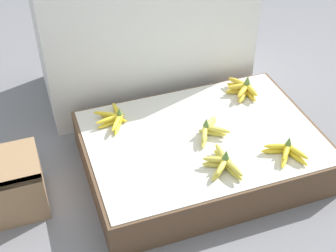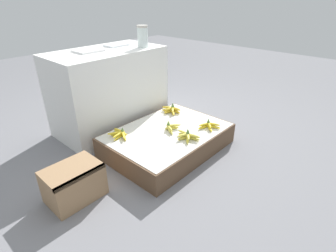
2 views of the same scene
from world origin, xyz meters
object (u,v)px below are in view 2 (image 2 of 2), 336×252
at_px(banana_bunch_front_midleft, 187,136).
at_px(glass_jar, 143,36).
at_px(banana_bunch_front_midright, 209,126).
at_px(banana_bunch_middle_midleft, 170,127).
at_px(wooden_crate, 74,183).
at_px(banana_bunch_back_midright, 172,110).
at_px(foam_tray_white, 88,50).
at_px(banana_bunch_back_left, 120,134).

distance_m(banana_bunch_front_midleft, glass_jar, 1.08).
relative_size(banana_bunch_front_midright, banana_bunch_middle_midleft, 0.87).
xyz_separation_m(wooden_crate, banana_bunch_front_midleft, (0.90, -0.26, 0.09)).
relative_size(banana_bunch_back_midright, glass_jar, 0.97).
distance_m(wooden_crate, banana_bunch_middle_midleft, 0.94).
bearing_deg(foam_tray_white, banana_bunch_front_midright, -64.70).
bearing_deg(banana_bunch_back_midright, glass_jar, 98.60).
relative_size(wooden_crate, banana_bunch_middle_midleft, 1.96).
bearing_deg(glass_jar, banana_bunch_back_midright, -81.40).
relative_size(banana_bunch_back_left, glass_jar, 1.12).
distance_m(banana_bunch_front_midleft, banana_bunch_back_midright, 0.55).
xyz_separation_m(banana_bunch_front_midleft, banana_bunch_middle_midleft, (0.03, 0.22, -0.00)).
relative_size(banana_bunch_front_midright, banana_bunch_back_left, 0.71).
distance_m(banana_bunch_middle_midleft, banana_bunch_back_left, 0.44).
height_order(wooden_crate, banana_bunch_back_left, banana_bunch_back_left).
bearing_deg(banana_bunch_back_left, banana_bunch_back_midright, 0.41).
distance_m(banana_bunch_front_midright, glass_jar, 1.06).
relative_size(banana_bunch_front_midleft, foam_tray_white, 0.91).
bearing_deg(banana_bunch_front_midleft, wooden_crate, 163.63).
height_order(banana_bunch_front_midright, banana_bunch_middle_midleft, banana_bunch_middle_midleft).
distance_m(banana_bunch_middle_midleft, foam_tray_white, 1.02).
xyz_separation_m(banana_bunch_back_left, banana_bunch_back_midright, (0.66, 0.00, 0.01)).
bearing_deg(foam_tray_white, wooden_crate, -132.90).
bearing_deg(banana_bunch_front_midright, wooden_crate, 166.46).
xyz_separation_m(banana_bunch_front_midright, banana_bunch_middle_midleft, (-0.25, 0.24, 0.00)).
height_order(wooden_crate, foam_tray_white, foam_tray_white).
relative_size(banana_bunch_front_midleft, banana_bunch_middle_midleft, 1.17).
distance_m(banana_bunch_front_midright, foam_tray_white, 1.29).
height_order(banana_bunch_front_midleft, banana_bunch_back_midright, banana_bunch_back_midright).
bearing_deg(banana_bunch_back_left, foam_tray_white, 75.55).
bearing_deg(banana_bunch_back_midright, banana_bunch_front_midleft, -124.75).
bearing_deg(banana_bunch_front_midright, foam_tray_white, 115.30).
bearing_deg(banana_bunch_middle_midleft, banana_bunch_back_midright, 39.84).
bearing_deg(wooden_crate, banana_bunch_back_left, 18.70).
xyz_separation_m(banana_bunch_middle_midleft, foam_tray_white, (-0.24, 0.79, 0.59)).
xyz_separation_m(banana_bunch_front_midleft, banana_bunch_front_midright, (0.29, -0.02, -0.00)).
bearing_deg(banana_bunch_front_midright, banana_bunch_front_midleft, 175.71).
height_order(banana_bunch_front_midleft, banana_bunch_middle_midleft, banana_bunch_front_midleft).
height_order(banana_bunch_back_left, glass_jar, glass_jar).
xyz_separation_m(wooden_crate, banana_bunch_front_midright, (1.18, -0.28, 0.09)).
bearing_deg(glass_jar, foam_tray_white, 154.32).
height_order(banana_bunch_front_midright, glass_jar, glass_jar).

